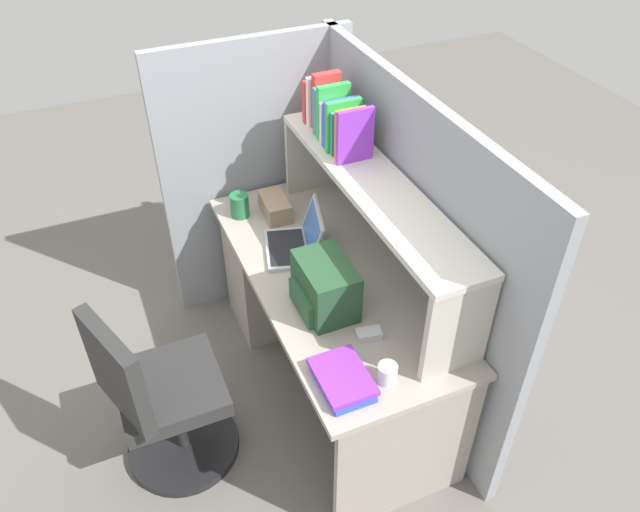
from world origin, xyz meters
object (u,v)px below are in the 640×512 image
laptop (297,241)px  tissue_box (275,207)px  paper_cup (387,373)px  computer_mouse (369,334)px  backpack (324,287)px  snack_canister (240,205)px  office_chair (161,403)px

laptop → tissue_box: (-0.32, 0.00, -0.00)m
paper_cup → computer_mouse: bearing=170.2°
backpack → snack_canister: bearing=-171.0°
paper_cup → laptop: bearing=-178.8°
snack_canister → office_chair: 1.05m
snack_canister → office_chair: (0.75, -0.62, -0.40)m
backpack → tissue_box: size_ratio=1.36×
computer_mouse → snack_canister: (-1.03, -0.22, 0.05)m
backpack → snack_canister: size_ratio=2.43×
tissue_box → office_chair: size_ratio=0.24×
laptop → paper_cup: bearing=1.2°
paper_cup → snack_canister: snack_canister is taller
backpack → tissue_box: backpack is taller
tissue_box → laptop: bearing=2.9°
paper_cup → tissue_box: bearing=-179.2°
laptop → snack_canister: laptop is taller
tissue_box → office_chair: bearing=-46.1°
laptop → office_chair: bearing=-65.2°
backpack → paper_cup: 0.47m
laptop → snack_canister: (-0.38, -0.17, 0.01)m
backpack → paper_cup: bearing=7.1°
laptop → tissue_box: size_ratio=1.68×
laptop → snack_canister: 0.42m
snack_canister → laptop: bearing=23.5°
backpack → paper_cup: backpack is taller
laptop → backpack: 0.42m
computer_mouse → office_chair: office_chair is taller
backpack → tissue_box: 0.73m
laptop → computer_mouse: laptop is taller
computer_mouse → office_chair: size_ratio=0.11×
laptop → paper_cup: 0.88m
paper_cup → office_chair: bearing=-122.3°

